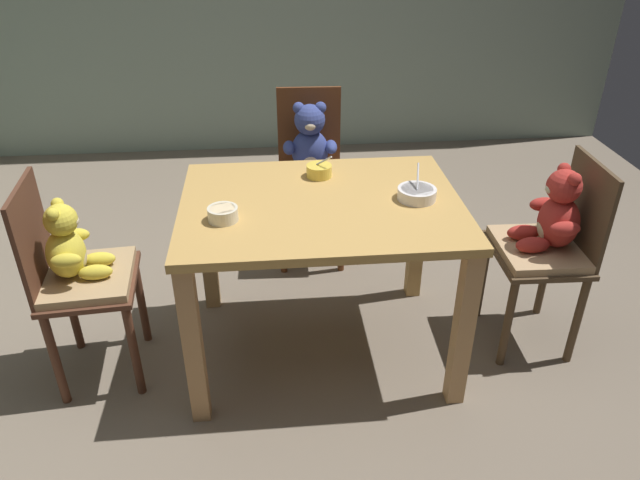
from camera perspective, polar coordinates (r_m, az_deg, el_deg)
ground_plane at (r=2.82m, az=0.10°, el=-10.40°), size 5.20×5.20×0.04m
dining_table at (r=2.44m, az=0.11°, el=1.14°), size 1.13×0.85×0.75m
teddy_chair_near_right at (r=2.72m, az=21.25°, el=0.69°), size 0.38×0.43×0.88m
teddy_chair_near_left at (r=2.55m, az=-22.42°, el=-2.28°), size 0.39×0.43×0.90m
teddy_chair_far_center at (r=3.23m, az=-0.95°, el=7.86°), size 0.39×0.41×0.93m
porridge_bowl_white_near_right at (r=2.42m, az=9.26°, el=4.42°), size 0.16×0.17×0.12m
porridge_bowl_cream_near_left at (r=2.26m, az=-9.29°, el=2.50°), size 0.11×0.11×0.05m
porridge_bowl_yellow_far_center at (r=2.59m, az=-0.08°, el=6.68°), size 0.11×0.11×0.11m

